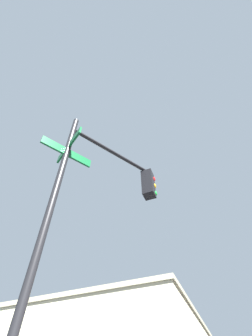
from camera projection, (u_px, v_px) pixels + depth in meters
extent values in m
cylinder|color=black|center=(43.00, 232.00, 3.49)|extent=(0.12, 0.12, 6.21)
cylinder|color=black|center=(113.00, 152.00, 5.94)|extent=(1.21, 1.95, 0.09)
cube|color=black|center=(148.00, 184.00, 6.06)|extent=(0.28, 0.28, 0.80)
sphere|color=red|center=(152.00, 180.00, 6.30)|extent=(0.18, 0.18, 0.18)
sphere|color=orange|center=(153.00, 186.00, 6.12)|extent=(0.18, 0.18, 0.18)
sphere|color=green|center=(154.00, 194.00, 5.93)|extent=(0.18, 0.18, 0.18)
cube|color=#0F5128|center=(67.00, 152.00, 4.88)|extent=(0.60, 0.96, 0.20)
cube|color=#0F5128|center=(69.00, 146.00, 5.05)|extent=(0.88, 0.55, 0.20)
cube|color=gray|center=(133.00, 332.00, 26.39)|extent=(15.60, 24.42, 0.40)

